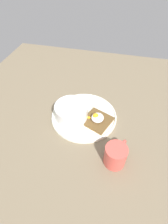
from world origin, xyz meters
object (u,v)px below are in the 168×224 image
object	(u,v)px
poached_egg	(97,117)
banana_slice_left	(84,105)
toast_slice	(97,120)
banana_slice_front	(91,104)
banana_slice_back	(86,100)
oatmeal_bowl	(71,112)
coffee_mug	(116,155)
banana_slice_inner	(93,100)
banana_slice_right	(80,102)

from	to	relation	value
poached_egg	banana_slice_left	bearing A→B (deg)	44.62
toast_slice	banana_slice_front	bearing A→B (deg)	27.26
poached_egg	banana_slice_back	bearing A→B (deg)	33.37
oatmeal_bowl	coffee_mug	bearing A→B (deg)	-127.72
banana_slice_inner	coffee_mug	size ratio (longest dim) A/B	0.34
toast_slice	poached_egg	bearing A→B (deg)	86.59
poached_egg	banana_slice_inner	xyz separation A→B (cm)	(12.05, 4.06, -1.94)
banana_slice_back	banana_slice_right	bearing A→B (deg)	128.21
banana_slice_front	coffee_mug	xyz separation A→B (cm)	(-24.66, -13.56, 2.41)
poached_egg	banana_slice_right	bearing A→B (deg)	46.62
banana_slice_back	banana_slice_front	bearing A→B (deg)	-125.75
banana_slice_front	banana_slice_left	xyz separation A→B (cm)	(-1.48, 2.98, 0.10)
oatmeal_bowl	coffee_mug	size ratio (longest dim) A/B	1.31
toast_slice	banana_slice_back	bearing A→B (deg)	34.02
oatmeal_bowl	toast_slice	size ratio (longest dim) A/B	0.98
toast_slice	banana_slice_right	world-z (taller)	same
poached_egg	banana_slice_inner	distance (cm)	12.86
poached_egg	banana_slice_front	world-z (taller)	poached_egg
coffee_mug	banana_slice_back	bearing A→B (deg)	31.53
banana_slice_left	coffee_mug	xyz separation A→B (cm)	(-23.18, -16.54, 2.31)
toast_slice	banana_slice_right	size ratio (longest dim) A/B	3.35
banana_slice_right	coffee_mug	bearing A→B (deg)	-142.85
oatmeal_bowl	toast_slice	distance (cm)	11.06
banana_slice_front	banana_slice_left	distance (cm)	3.33
oatmeal_bowl	banana_slice_inner	distance (cm)	14.39
oatmeal_bowl	banana_slice_back	bearing A→B (deg)	-15.67
oatmeal_bowl	banana_slice_front	distance (cm)	11.59
banana_slice_right	coffee_mug	size ratio (longest dim) A/B	0.40
banana_slice_front	banana_slice_left	size ratio (longest dim) A/B	1.32
toast_slice	banana_slice_right	xyz separation A→B (cm)	(9.16, 9.87, -0.08)
banana_slice_left	banana_slice_back	bearing A→B (deg)	-2.77
poached_egg	banana_slice_inner	bearing A→B (deg)	18.61
toast_slice	coffee_mug	world-z (taller)	coffee_mug
oatmeal_bowl	banana_slice_left	xyz separation A→B (cm)	(8.02, -3.06, -2.67)
banana_slice_inner	coffee_mug	bearing A→B (deg)	-154.59
banana_slice_inner	coffee_mug	distance (cm)	30.75
banana_slice_left	banana_slice_right	bearing A→B (deg)	54.33
toast_slice	banana_slice_right	distance (cm)	13.47
poached_egg	banana_slice_front	size ratio (longest dim) A/B	1.46
poached_egg	coffee_mug	size ratio (longest dim) A/B	0.74
banana_slice_left	banana_slice_back	size ratio (longest dim) A/B	1.05
banana_slice_back	banana_slice_right	world-z (taller)	banana_slice_back
oatmeal_bowl	banana_slice_front	bearing A→B (deg)	-32.45
toast_slice	coffee_mug	size ratio (longest dim) A/B	1.34
oatmeal_bowl	banana_slice_left	bearing A→B (deg)	-20.90
oatmeal_bowl	banana_slice_front	xyz separation A→B (cm)	(9.50, -6.04, -2.77)
banana_slice_front	banana_slice_right	xyz separation A→B (cm)	(0.13, 5.22, -0.07)
banana_slice_right	banana_slice_inner	size ratio (longest dim) A/B	1.18
toast_slice	banana_slice_left	world-z (taller)	banana_slice_left
banana_slice_front	banana_slice_inner	size ratio (longest dim) A/B	1.49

